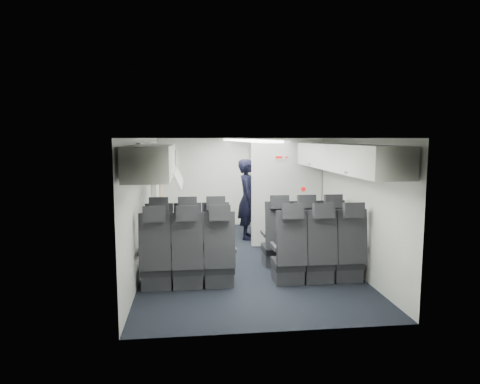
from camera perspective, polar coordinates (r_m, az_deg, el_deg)
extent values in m
cube|color=black|center=(7.82, 0.34, -8.79)|extent=(3.40, 6.00, 0.01)
cube|color=silver|center=(7.52, 0.35, 7.20)|extent=(3.40, 6.00, 0.01)
cube|color=silver|center=(10.56, -1.63, 1.35)|extent=(3.40, 0.01, 2.15)
cube|color=silver|center=(4.68, 4.84, -6.10)|extent=(3.40, 0.01, 2.15)
cube|color=silver|center=(7.58, -12.51, -1.12)|extent=(0.01, 6.00, 2.15)
cube|color=silver|center=(7.98, 12.55, -0.71)|extent=(0.01, 6.00, 2.15)
cube|color=white|center=(7.52, 0.35, 6.89)|extent=(0.25, 5.52, 0.03)
cube|color=black|center=(7.28, -10.49, -7.89)|extent=(0.44, 0.46, 0.12)
cube|color=#2D2D33|center=(7.32, -10.46, -9.10)|extent=(0.42, 0.42, 0.22)
cube|color=black|center=(6.96, -10.69, -4.78)|extent=(0.44, 0.20, 0.80)
cube|color=black|center=(6.84, -10.80, -1.59)|extent=(0.30, 0.12, 0.23)
cube|color=#2D2D33|center=(7.20, -12.31, -5.81)|extent=(0.05, 0.40, 0.06)
cube|color=#2D2D33|center=(7.17, -8.79, -5.78)|extent=(0.05, 0.40, 0.06)
cube|color=black|center=(7.26, -6.91, -7.86)|extent=(0.44, 0.46, 0.12)
cube|color=#2D2D33|center=(7.31, -6.89, -9.07)|extent=(0.42, 0.42, 0.22)
cube|color=black|center=(6.94, -6.97, -4.74)|extent=(0.44, 0.20, 0.80)
cube|color=black|center=(6.82, -7.02, -1.54)|extent=(0.30, 0.12, 0.23)
cube|color=#2D2D33|center=(7.17, -8.71, -5.78)|extent=(0.05, 0.40, 0.06)
cube|color=#2D2D33|center=(7.17, -5.18, -5.73)|extent=(0.05, 0.40, 0.06)
cube|color=black|center=(7.27, -3.33, -7.79)|extent=(0.44, 0.46, 0.12)
cube|color=#2D2D33|center=(7.32, -3.32, -9.00)|extent=(0.42, 0.42, 0.22)
cube|color=black|center=(6.95, -3.25, -4.68)|extent=(0.44, 0.20, 0.80)
cube|color=black|center=(6.83, -3.25, -1.48)|extent=(0.30, 0.12, 0.23)
cube|color=#2D2D33|center=(7.17, -5.10, -5.73)|extent=(0.05, 0.40, 0.06)
cube|color=#2D2D33|center=(7.19, -1.57, -5.66)|extent=(0.05, 0.40, 0.06)
cube|color=black|center=(7.40, 4.80, -7.54)|extent=(0.44, 0.46, 0.12)
cube|color=#2D2D33|center=(7.45, 4.79, -8.73)|extent=(0.42, 0.42, 0.22)
cube|color=black|center=(7.09, 5.20, -4.47)|extent=(0.44, 0.20, 0.80)
cube|color=black|center=(6.97, 5.32, -1.33)|extent=(0.30, 0.12, 0.23)
cube|color=#2D2D33|center=(7.27, 3.17, -5.53)|extent=(0.05, 0.40, 0.06)
cube|color=#2D2D33|center=(7.35, 6.56, -5.42)|extent=(0.05, 0.40, 0.06)
cube|color=black|center=(7.50, 8.20, -7.39)|extent=(0.44, 0.46, 0.12)
cube|color=#2D2D33|center=(7.54, 8.18, -8.56)|extent=(0.42, 0.42, 0.22)
cube|color=black|center=(7.19, 8.72, -4.35)|extent=(0.44, 0.20, 0.80)
cube|color=black|center=(7.08, 8.88, -1.26)|extent=(0.30, 0.12, 0.23)
cube|color=#2D2D33|center=(7.36, 6.64, -5.41)|extent=(0.05, 0.40, 0.06)
cube|color=#2D2D33|center=(7.47, 9.94, -5.28)|extent=(0.05, 0.40, 0.06)
cube|color=black|center=(7.63, 11.50, -7.22)|extent=(0.44, 0.46, 0.12)
cube|color=#2D2D33|center=(7.67, 11.47, -8.37)|extent=(0.42, 0.42, 0.22)
cube|color=black|center=(7.33, 12.12, -4.22)|extent=(0.44, 0.20, 0.80)
cube|color=black|center=(7.21, 12.33, -1.18)|extent=(0.30, 0.12, 0.23)
cube|color=#2D2D33|center=(7.47, 10.01, -5.28)|extent=(0.05, 0.40, 0.06)
cube|color=#2D2D33|center=(7.61, 13.20, -5.14)|extent=(0.05, 0.40, 0.06)
cube|color=black|center=(6.42, -11.02, -9.97)|extent=(0.44, 0.46, 0.12)
cube|color=#2D2D33|center=(6.47, -10.99, -11.33)|extent=(0.42, 0.42, 0.22)
cube|color=black|center=(6.09, -11.28, -6.53)|extent=(0.44, 0.20, 0.80)
cube|color=black|center=(5.96, -11.41, -2.90)|extent=(0.30, 0.12, 0.23)
cube|color=#2D2D33|center=(6.33, -13.11, -7.63)|extent=(0.05, 0.40, 0.06)
cube|color=#2D2D33|center=(6.30, -9.09, -7.61)|extent=(0.05, 0.40, 0.06)
cube|color=black|center=(6.40, -6.94, -9.95)|extent=(0.44, 0.46, 0.12)
cube|color=#2D2D33|center=(6.45, -6.92, -11.30)|extent=(0.42, 0.42, 0.22)
cube|color=black|center=(6.07, -7.01, -6.49)|extent=(0.44, 0.20, 0.80)
cube|color=black|center=(5.94, -7.08, -2.85)|extent=(0.30, 0.12, 0.23)
cube|color=#2D2D33|center=(6.30, -9.00, -7.61)|extent=(0.05, 0.40, 0.06)
cube|color=#2D2D33|center=(6.29, -4.96, -7.56)|extent=(0.05, 0.40, 0.06)
cube|color=black|center=(6.41, -2.85, -9.87)|extent=(0.44, 0.46, 0.12)
cube|color=#2D2D33|center=(6.46, -2.85, -11.22)|extent=(0.42, 0.42, 0.22)
cube|color=black|center=(6.08, -2.74, -6.42)|extent=(0.44, 0.20, 0.80)
cube|color=black|center=(5.95, -2.73, -2.78)|extent=(0.30, 0.12, 0.23)
cube|color=#2D2D33|center=(6.29, -4.87, -7.55)|extent=(0.05, 0.40, 0.06)
cube|color=#2D2D33|center=(6.32, -0.85, -7.46)|extent=(0.05, 0.40, 0.06)
cube|color=black|center=(6.56, 6.38, -9.51)|extent=(0.44, 0.46, 0.12)
cube|color=#2D2D33|center=(6.60, 6.36, -10.84)|extent=(0.42, 0.42, 0.22)
cube|color=black|center=(6.23, 6.89, -6.12)|extent=(0.44, 0.20, 0.80)
cube|color=black|center=(6.11, 7.06, -2.57)|extent=(0.30, 0.12, 0.23)
cube|color=#2D2D33|center=(6.41, 4.54, -7.28)|extent=(0.05, 0.40, 0.06)
cube|color=#2D2D33|center=(6.51, 8.38, -7.12)|extent=(0.05, 0.40, 0.06)
cube|color=black|center=(6.67, 10.20, -9.29)|extent=(0.44, 0.46, 0.12)
cube|color=#2D2D33|center=(6.72, 10.17, -10.60)|extent=(0.42, 0.42, 0.22)
cube|color=black|center=(6.35, 10.87, -5.94)|extent=(0.44, 0.20, 0.80)
cube|color=black|center=(6.23, 11.09, -2.46)|extent=(0.30, 0.12, 0.23)
cube|color=#2D2D33|center=(6.51, 8.46, -7.11)|extent=(0.05, 0.40, 0.06)
cube|color=#2D2D33|center=(6.63, 12.16, -6.92)|extent=(0.05, 0.40, 0.06)
cube|color=black|center=(6.81, 13.87, -9.04)|extent=(0.44, 0.46, 0.12)
cube|color=#2D2D33|center=(6.86, 13.83, -10.33)|extent=(0.42, 0.42, 0.22)
cube|color=black|center=(6.50, 14.67, -5.75)|extent=(0.44, 0.20, 0.80)
cube|color=black|center=(6.38, 14.95, -2.34)|extent=(0.30, 0.12, 0.23)
cube|color=#2D2D33|center=(6.64, 12.24, -6.92)|extent=(0.05, 0.40, 0.06)
cube|color=#2D2D33|center=(6.79, 15.78, -6.71)|extent=(0.05, 0.40, 0.06)
cube|color=silver|center=(5.49, -11.72, 4.02)|extent=(0.52, 1.80, 0.40)
cylinder|color=slate|center=(5.49, -9.08, 2.40)|extent=(0.04, 0.10, 0.04)
cube|color=#9E9E93|center=(7.25, -10.47, 3.20)|extent=(0.52, 1.70, 0.04)
cube|color=silver|center=(7.26, -12.57, 4.74)|extent=(0.06, 1.70, 0.44)
cube|color=silver|center=(6.41, -11.00, 4.47)|extent=(0.52, 0.04, 0.40)
cube|color=silver|center=(8.06, -10.12, 5.03)|extent=(0.52, 0.04, 0.40)
cube|color=silver|center=(7.24, -8.48, 2.37)|extent=(0.21, 1.61, 0.38)
cube|color=silver|center=(5.94, 16.34, 4.11)|extent=(0.52, 1.80, 0.40)
cylinder|color=slate|center=(5.86, 14.03, 2.58)|extent=(0.04, 0.10, 0.04)
cube|color=silver|center=(7.58, 11.19, 4.87)|extent=(0.52, 1.70, 0.40)
cylinder|color=slate|center=(7.52, 9.34, 3.67)|extent=(0.04, 0.10, 0.04)
cube|color=silver|center=(8.55, 6.23, -0.07)|extent=(1.40, 0.12, 2.13)
cube|color=white|center=(8.39, 5.54, 4.64)|extent=(0.24, 0.01, 0.10)
cube|color=red|center=(8.37, 5.22, 4.63)|extent=(0.13, 0.01, 0.04)
cube|color=red|center=(8.40, 6.22, 4.63)|extent=(0.05, 0.01, 0.03)
cylinder|color=white|center=(8.55, 8.43, 0.40)|extent=(0.11, 0.01, 0.11)
cylinder|color=red|center=(8.54, 8.44, 0.40)|extent=(0.09, 0.01, 0.09)
cube|color=#939399|center=(10.42, 3.72, 0.57)|extent=(0.85, 0.50, 1.90)
cube|color=#3F3F42|center=(10.23, 3.96, -2.10)|extent=(0.80, 0.01, 0.02)
cube|color=#3F3F42|center=(10.16, 3.98, 0.68)|extent=(0.80, 0.01, 0.02)
cube|color=#3F3F42|center=(10.12, 4.01, 3.50)|extent=(0.80, 0.01, 0.02)
cube|color=silver|center=(9.12, -11.13, -0.50)|extent=(0.10, 0.92, 1.86)
cylinder|color=black|center=(9.07, -10.83, 2.64)|extent=(0.03, 0.22, 0.22)
cube|color=gold|center=(9.41, -10.64, 0.05)|extent=(0.02, 0.10, 0.75)
cylinder|color=white|center=(8.34, -11.80, 1.20)|extent=(0.01, 0.11, 0.11)
cylinder|color=red|center=(8.34, -11.73, 1.20)|extent=(0.01, 0.09, 0.09)
imported|color=black|center=(9.14, 0.99, -0.93)|extent=(0.50, 0.68, 1.72)
cube|color=black|center=(7.41, -10.53, 4.57)|extent=(0.50, 0.42, 0.26)
cube|color=white|center=(9.09, 2.22, 0.49)|extent=(0.21, 0.06, 0.15)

